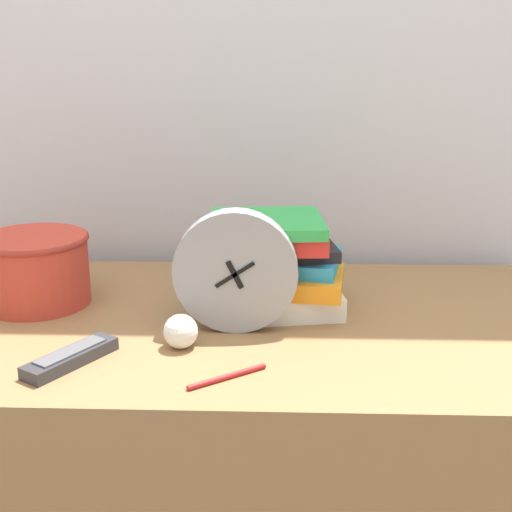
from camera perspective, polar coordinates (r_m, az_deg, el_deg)
name	(u,v)px	position (r m, az deg, el deg)	size (l,w,h in m)	color
wall_back	(230,24)	(1.56, -2.07, 18.02)	(6.00, 0.04, 2.40)	silver
desk	(221,489)	(1.43, -2.84, -18.14)	(1.29, 0.65, 0.70)	olive
desk_clock	(235,271)	(1.18, -1.65, -1.23)	(0.21, 0.04, 0.21)	#99999E
book_stack	(274,264)	(1.27, 1.45, -0.64)	(0.27, 0.21, 0.17)	white
basket	(35,267)	(1.37, -17.26, -0.85)	(0.20, 0.20, 0.13)	#C63D2D
tv_remote	(71,357)	(1.12, -14.61, -7.86)	(0.12, 0.16, 0.02)	#333338
crumpled_paper_ball	(181,331)	(1.14, -6.04, -6.01)	(0.06, 0.06, 0.06)	white
pen	(227,377)	(1.05, -2.31, -9.62)	(0.11, 0.08, 0.01)	#B21E1E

